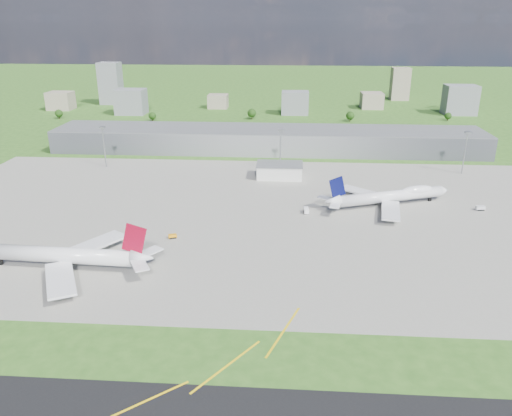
# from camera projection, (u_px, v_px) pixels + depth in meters

# --- Properties ---
(ground) EXTENTS (1400.00, 1400.00, 0.00)m
(ground) POSITION_uv_depth(u_px,v_px,m) (267.00, 156.00, 342.06)
(ground) COLOR #2E5A1C
(ground) RESTS_ON ground
(apron) EXTENTS (360.00, 190.00, 0.08)m
(apron) POSITION_uv_depth(u_px,v_px,m) (276.00, 215.00, 238.86)
(apron) COLOR gray
(apron) RESTS_ON ground
(terminal) EXTENTS (300.00, 42.00, 15.00)m
(terminal) POSITION_uv_depth(u_px,v_px,m) (268.00, 140.00, 353.37)
(terminal) COLOR slate
(terminal) RESTS_ON ground
(ops_building) EXTENTS (26.00, 16.00, 8.00)m
(ops_building) POSITION_uv_depth(u_px,v_px,m) (279.00, 171.00, 293.38)
(ops_building) COLOR silver
(ops_building) RESTS_ON ground
(mast_west) EXTENTS (3.50, 2.00, 25.90)m
(mast_west) POSITION_uv_depth(u_px,v_px,m) (103.00, 140.00, 309.46)
(mast_west) COLOR gray
(mast_west) RESTS_ON ground
(mast_center) EXTENTS (3.50, 2.00, 25.90)m
(mast_center) POSITION_uv_depth(u_px,v_px,m) (280.00, 142.00, 302.49)
(mast_center) COLOR gray
(mast_center) RESTS_ON ground
(mast_east) EXTENTS (3.50, 2.00, 25.90)m
(mast_east) POSITION_uv_depth(u_px,v_px,m) (466.00, 145.00, 295.51)
(mast_east) COLOR gray
(mast_east) RESTS_ON ground
(airliner_red_twin) EXTENTS (71.97, 56.05, 19.75)m
(airliner_red_twin) POSITION_uv_depth(u_px,v_px,m) (63.00, 256.00, 185.84)
(airliner_red_twin) COLOR silver
(airliner_red_twin) RESTS_ON ground
(airliner_blue_quad) EXTENTS (66.36, 50.67, 17.98)m
(airliner_blue_quad) POSITION_uv_depth(u_px,v_px,m) (391.00, 196.00, 248.92)
(airliner_blue_quad) COLOR silver
(airliner_blue_quad) RESTS_ON ground
(tug_yellow) EXTENTS (3.97, 3.13, 1.74)m
(tug_yellow) POSITION_uv_depth(u_px,v_px,m) (173.00, 236.00, 213.05)
(tug_yellow) COLOR orange
(tug_yellow) RESTS_ON ground
(van_white_near) EXTENTS (2.59, 5.10, 2.53)m
(van_white_near) POSITION_uv_depth(u_px,v_px,m) (306.00, 211.00, 240.40)
(van_white_near) COLOR white
(van_white_near) RESTS_ON ground
(van_white_far) EXTENTS (4.69, 2.70, 2.32)m
(van_white_far) POSITION_uv_depth(u_px,v_px,m) (480.00, 208.00, 243.90)
(van_white_far) COLOR silver
(van_white_far) RESTS_ON ground
(bldg_far_w) EXTENTS (24.00, 20.00, 18.00)m
(bldg_far_w) POSITION_uv_depth(u_px,v_px,m) (61.00, 101.00, 511.28)
(bldg_far_w) COLOR gray
(bldg_far_w) RESTS_ON ground
(bldg_w) EXTENTS (28.00, 22.00, 24.00)m
(bldg_w) POSITION_uv_depth(u_px,v_px,m) (131.00, 102.00, 486.50)
(bldg_w) COLOR slate
(bldg_w) RESTS_ON ground
(bldg_cw) EXTENTS (20.00, 18.00, 14.00)m
(bldg_cw) POSITION_uv_depth(u_px,v_px,m) (218.00, 101.00, 520.50)
(bldg_cw) COLOR gray
(bldg_cw) RESTS_ON ground
(bldg_c) EXTENTS (26.00, 20.00, 22.00)m
(bldg_c) POSITION_uv_depth(u_px,v_px,m) (295.00, 103.00, 486.03)
(bldg_c) COLOR slate
(bldg_c) RESTS_ON ground
(bldg_ce) EXTENTS (22.00, 24.00, 16.00)m
(bldg_ce) POSITION_uv_depth(u_px,v_px,m) (372.00, 100.00, 519.31)
(bldg_ce) COLOR gray
(bldg_ce) RESTS_ON ground
(bldg_e) EXTENTS (30.00, 22.00, 28.00)m
(bldg_e) POSITION_uv_depth(u_px,v_px,m) (460.00, 100.00, 484.14)
(bldg_e) COLOR slate
(bldg_e) RESTS_ON ground
(bldg_tall_w) EXTENTS (22.00, 20.00, 44.00)m
(bldg_tall_w) POSITION_uv_depth(u_px,v_px,m) (111.00, 83.00, 541.41)
(bldg_tall_w) COLOR slate
(bldg_tall_w) RESTS_ON ground
(bldg_tall_e) EXTENTS (20.00, 18.00, 36.00)m
(bldg_tall_e) POSITION_uv_depth(u_px,v_px,m) (400.00, 84.00, 569.15)
(bldg_tall_e) COLOR gray
(bldg_tall_e) RESTS_ON ground
(tree_far_w) EXTENTS (7.20, 7.20, 8.80)m
(tree_far_w) POSITION_uv_depth(u_px,v_px,m) (59.00, 113.00, 464.76)
(tree_far_w) COLOR #382314
(tree_far_w) RESTS_ON ground
(tree_w) EXTENTS (6.75, 6.75, 8.25)m
(tree_w) POSITION_uv_depth(u_px,v_px,m) (152.00, 116.00, 454.51)
(tree_w) COLOR #382314
(tree_w) RESTS_ON ground
(tree_c) EXTENTS (8.10, 8.10, 9.90)m
(tree_c) POSITION_uv_depth(u_px,v_px,m) (252.00, 113.00, 462.44)
(tree_c) COLOR #382314
(tree_c) RESTS_ON ground
(tree_e) EXTENTS (7.65, 7.65, 9.35)m
(tree_e) POSITION_uv_depth(u_px,v_px,m) (350.00, 116.00, 452.18)
(tree_e) COLOR #382314
(tree_e) RESTS_ON ground
(tree_far_e) EXTENTS (6.30, 6.30, 7.70)m
(tree_far_e) POSITION_uv_depth(u_px,v_px,m) (448.00, 116.00, 456.15)
(tree_far_e) COLOR #382314
(tree_far_e) RESTS_ON ground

